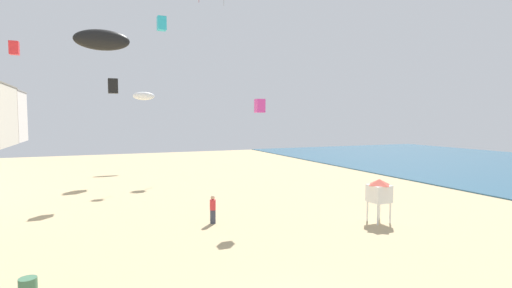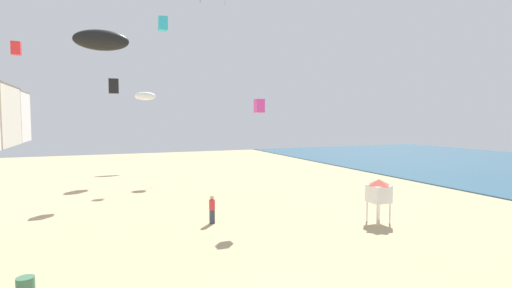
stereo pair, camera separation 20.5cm
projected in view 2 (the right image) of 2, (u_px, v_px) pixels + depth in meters
kite_flyer at (212, 208)px, 21.94m from camera, size 0.34×0.34×1.64m
lifeguard_stand at (379, 191)px, 22.09m from camera, size 1.10×1.10×2.55m
kite_white_parafoil at (145, 96)px, 46.32m from camera, size 2.55×0.71×0.99m
kite_black_box at (114, 86)px, 29.43m from camera, size 0.72×0.72×1.13m
kite_red_box at (16, 48)px, 38.24m from camera, size 0.84×0.84×1.32m
kite_cyan_box at (163, 24)px, 43.26m from camera, size 0.97×0.97×1.53m
kite_magenta_box at (259, 106)px, 23.08m from camera, size 0.52×0.52×0.82m
kite_black_parafoil at (101, 40)px, 19.53m from camera, size 2.73×0.76×1.06m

